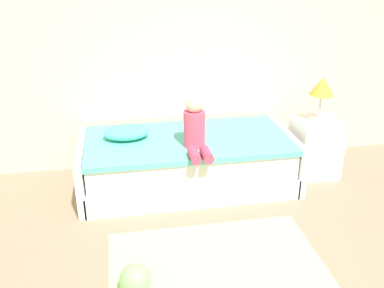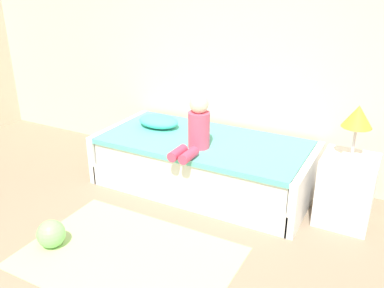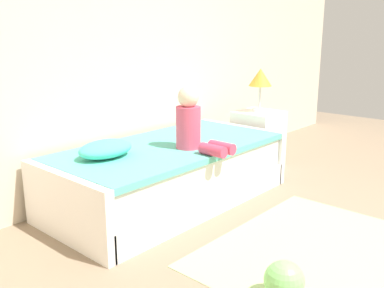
{
  "view_description": "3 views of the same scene",
  "coord_description": "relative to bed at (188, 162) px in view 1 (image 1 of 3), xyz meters",
  "views": [
    {
      "loc": [
        -0.91,
        -1.77,
        2.14
      ],
      "look_at": [
        -0.27,
        1.75,
        0.55
      ],
      "focal_mm": 39.9,
      "sensor_mm": 36.0,
      "label": 1
    },
    {
      "loc": [
        1.37,
        -1.33,
        2.01
      ],
      "look_at": [
        -0.27,
        1.75,
        0.55
      ],
      "focal_mm": 38.55,
      "sensor_mm": 36.0,
      "label": 2
    },
    {
      "loc": [
        -2.78,
        -0.47,
        1.42
      ],
      "look_at": [
        -0.27,
        1.75,
        0.55
      ],
      "focal_mm": 40.63,
      "sensor_mm": 36.0,
      "label": 3
    }
  ],
  "objects": [
    {
      "name": "table_lamp",
      "position": [
        1.35,
        0.0,
        0.69
      ],
      "size": [
        0.24,
        0.24,
        0.45
      ],
      "color": "silver",
      "rests_on": "nightstand"
    },
    {
      "name": "pillow",
      "position": [
        -0.58,
        0.1,
        0.32
      ],
      "size": [
        0.44,
        0.3,
        0.13
      ],
      "primitive_type": "ellipsoid",
      "color": "#4CCCBC",
      "rests_on": "bed"
    },
    {
      "name": "area_rug",
      "position": [
        0.0,
        -1.3,
        -0.24
      ],
      "size": [
        1.6,
        1.1,
        0.01
      ],
      "primitive_type": "cube",
      "color": "#B2D189",
      "rests_on": "ground"
    },
    {
      "name": "wall_rear",
      "position": [
        0.27,
        0.6,
        1.2
      ],
      "size": [
        7.2,
        0.1,
        2.9
      ],
      "primitive_type": "cube",
      "color": "beige",
      "rests_on": "ground"
    },
    {
      "name": "toy_ball",
      "position": [
        -0.61,
        -1.46,
        -0.13
      ],
      "size": [
        0.22,
        0.22,
        0.22
      ],
      "primitive_type": "sphere",
      "color": "#7FD872",
      "rests_on": "ground"
    },
    {
      "name": "bed",
      "position": [
        0.0,
        0.0,
        0.0
      ],
      "size": [
        2.11,
        1.0,
        0.5
      ],
      "color": "white",
      "rests_on": "ground"
    },
    {
      "name": "nightstand",
      "position": [
        1.35,
        0.0,
        0.05
      ],
      "size": [
        0.44,
        0.44,
        0.6
      ],
      "primitive_type": "cube",
      "color": "white",
      "rests_on": "ground"
    },
    {
      "name": "child_figure",
      "position": [
        0.03,
        -0.23,
        0.46
      ],
      "size": [
        0.2,
        0.51,
        0.5
      ],
      "color": "#E04C6B",
      "rests_on": "bed"
    }
  ]
}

